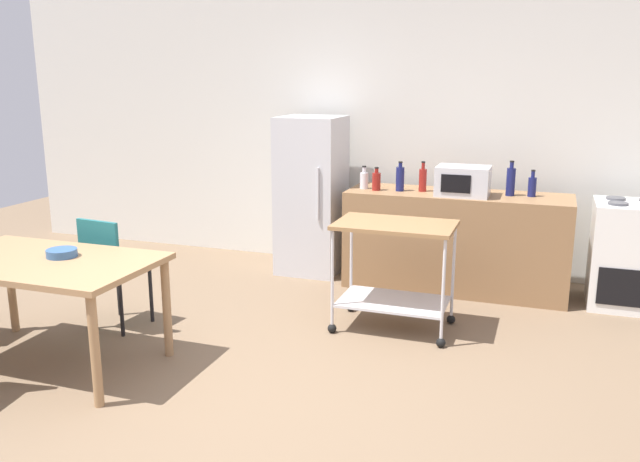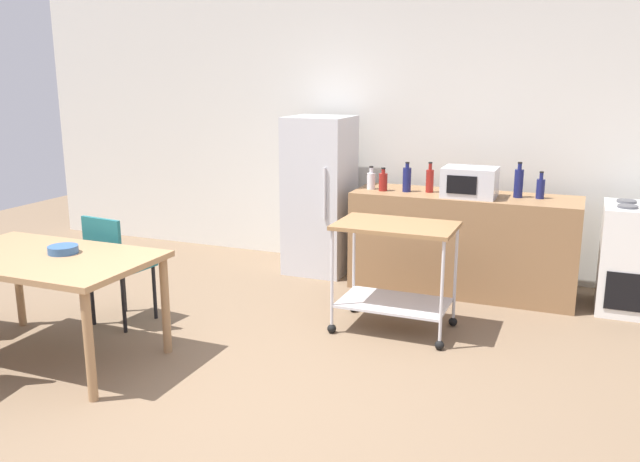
# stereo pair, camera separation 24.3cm
# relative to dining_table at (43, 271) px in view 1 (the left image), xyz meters

# --- Properties ---
(ground_plane) EXTENTS (12.00, 12.00, 0.00)m
(ground_plane) POSITION_rel_dining_table_xyz_m (1.48, -0.02, -0.67)
(ground_plane) COLOR brown
(back_wall) EXTENTS (8.40, 0.12, 2.90)m
(back_wall) POSITION_rel_dining_table_xyz_m (1.48, 3.18, 0.78)
(back_wall) COLOR silver
(back_wall) RESTS_ON ground_plane
(kitchen_counter) EXTENTS (2.00, 0.64, 0.90)m
(kitchen_counter) POSITION_rel_dining_table_xyz_m (2.38, 2.58, -0.22)
(kitchen_counter) COLOR olive
(kitchen_counter) RESTS_ON ground_plane
(dining_table) EXTENTS (1.50, 0.90, 0.75)m
(dining_table) POSITION_rel_dining_table_xyz_m (0.00, 0.00, 0.00)
(dining_table) COLOR #A37A51
(dining_table) RESTS_ON ground_plane
(chair_teal) EXTENTS (0.44, 0.44, 0.89)m
(chair_teal) POSITION_rel_dining_table_xyz_m (0.01, 0.70, -0.15)
(chair_teal) COLOR #1E666B
(chair_teal) RESTS_ON ground_plane
(stove_oven) EXTENTS (0.60, 0.61, 0.92)m
(stove_oven) POSITION_rel_dining_table_xyz_m (3.83, 2.60, -0.22)
(stove_oven) COLOR white
(stove_oven) RESTS_ON ground_plane
(refrigerator) EXTENTS (0.60, 0.63, 1.55)m
(refrigerator) POSITION_rel_dining_table_xyz_m (0.93, 2.68, 0.10)
(refrigerator) COLOR silver
(refrigerator) RESTS_ON ground_plane
(kitchen_cart) EXTENTS (0.91, 0.57, 0.85)m
(kitchen_cart) POSITION_rel_dining_table_xyz_m (2.07, 1.42, -0.10)
(kitchen_cart) COLOR olive
(kitchen_cart) RESTS_ON ground_plane
(bottle_vinegar) EXTENTS (0.08, 0.08, 0.22)m
(bottle_vinegar) POSITION_rel_dining_table_xyz_m (1.51, 2.53, 0.31)
(bottle_vinegar) COLOR silver
(bottle_vinegar) RESTS_ON kitchen_counter
(bottle_olive_oil) EXTENTS (0.08, 0.08, 0.22)m
(bottle_olive_oil) POSITION_rel_dining_table_xyz_m (1.65, 2.49, 0.32)
(bottle_olive_oil) COLOR maroon
(bottle_olive_oil) RESTS_ON kitchen_counter
(bottle_soda) EXTENTS (0.08, 0.08, 0.27)m
(bottle_soda) POSITION_rel_dining_table_xyz_m (1.86, 2.53, 0.35)
(bottle_soda) COLOR navy
(bottle_soda) RESTS_ON kitchen_counter
(bottle_sparkling_water) EXTENTS (0.07, 0.07, 0.28)m
(bottle_sparkling_water) POSITION_rel_dining_table_xyz_m (2.06, 2.57, 0.34)
(bottle_sparkling_water) COLOR maroon
(bottle_sparkling_water) RESTS_ON kitchen_counter
(microwave) EXTENTS (0.46, 0.35, 0.26)m
(microwave) POSITION_rel_dining_table_xyz_m (2.43, 2.48, 0.36)
(microwave) COLOR silver
(microwave) RESTS_ON kitchen_counter
(bottle_wine) EXTENTS (0.08, 0.08, 0.31)m
(bottle_wine) POSITION_rel_dining_table_xyz_m (2.83, 2.61, 0.36)
(bottle_wine) COLOR navy
(bottle_wine) RESTS_ON kitchen_counter
(bottle_sesame_oil) EXTENTS (0.07, 0.07, 0.24)m
(bottle_sesame_oil) POSITION_rel_dining_table_xyz_m (3.02, 2.63, 0.32)
(bottle_sesame_oil) COLOR navy
(bottle_sesame_oil) RESTS_ON kitchen_counter
(fruit_bowl) EXTENTS (0.20, 0.20, 0.05)m
(fruit_bowl) POSITION_rel_dining_table_xyz_m (0.08, 0.10, 0.11)
(fruit_bowl) COLOR #33598C
(fruit_bowl) RESTS_ON dining_table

